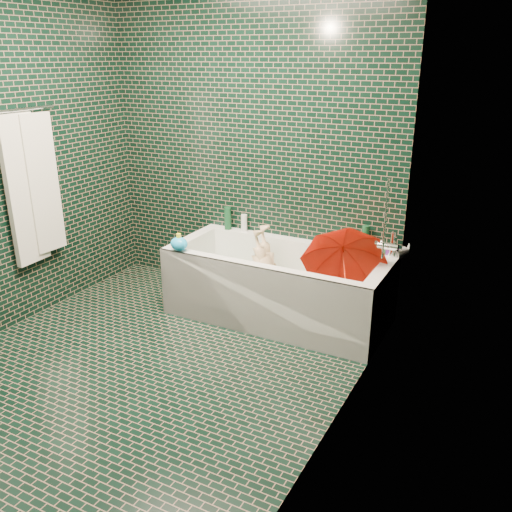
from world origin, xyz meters
The scene contains 20 objects.
floor centered at (0.00, 0.00, 0.00)m, with size 2.80×2.80×0.00m, color black.
wall_back centered at (0.00, 1.40, 1.25)m, with size 2.80×2.80×0.00m, color black.
wall_right centered at (1.30, 0.00, 1.25)m, with size 2.80×2.80×0.00m, color black.
bathtub centered at (0.45, 1.01, 0.21)m, with size 1.70×0.75×0.55m.
bath_mat centered at (0.45, 1.02, 0.16)m, with size 1.35×0.47×0.01m, color #50D32A.
water centered at (0.45, 1.02, 0.30)m, with size 1.48×0.53×0.00m, color silver.
towel_rail centered at (-1.25, 0.25, 1.60)m, with size 0.02×0.02×0.58m, color silver.
towel centered at (-1.24, 0.24, 1.03)m, with size 0.08×0.44×1.12m.
faucet centered at (1.26, 1.02, 0.77)m, with size 0.18×0.19×0.55m.
child centered at (0.34, 1.06, 0.31)m, with size 0.29×0.19×0.79m, color #D1AF82.
umbrella centered at (1.01, 0.94, 0.54)m, with size 0.59×0.59×0.52m, color red.
soap_bottle_a centered at (1.25, 1.32, 0.55)m, with size 0.09×0.09×0.24m, color white.
soap_bottle_b centered at (1.24, 1.33, 0.55)m, with size 0.09×0.09×0.20m, color #4F1E70.
soap_bottle_c centered at (1.21, 1.34, 0.55)m, with size 0.14×0.14×0.18m, color #124123.
bottle_right_tall centered at (1.03, 1.34, 0.65)m, with size 0.06×0.06×0.20m, color #124123.
bottle_right_pump centered at (1.25, 1.31, 0.65)m, with size 0.05×0.05×0.20m, color silver.
bottle_left_tall centered at (-0.19, 1.34, 0.65)m, with size 0.06×0.06×0.20m, color #124123.
bottle_left_short centered at (-0.04, 1.35, 0.62)m, with size 0.05×0.05×0.14m, color white.
rubber_duck centered at (0.91, 1.33, 0.59)m, with size 0.12×0.10×0.10m.
bath_toy centered at (-0.24, 0.68, 0.61)m, with size 0.14×0.12×0.14m.
Camera 1 is at (2.11, -2.51, 1.98)m, focal length 38.00 mm.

